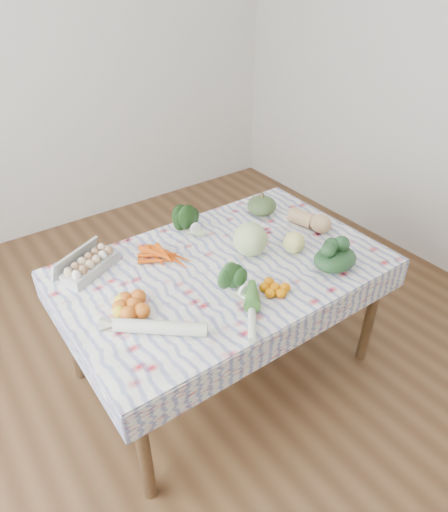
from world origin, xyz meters
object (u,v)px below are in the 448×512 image
(kabocha_squash, at_px, (262,205))
(egg_carton, at_px, (90,266))
(dining_table, at_px, (224,278))
(butternut_squash, at_px, (310,219))
(grapefruit, at_px, (294,242))
(cabbage, at_px, (250,239))

(kabocha_squash, bearing_deg, egg_carton, 178.16)
(egg_carton, bearing_deg, dining_table, -56.35)
(egg_carton, xyz_separation_m, butternut_squash, (1.21, -0.33, 0.02))
(dining_table, bearing_deg, grapefruit, -17.15)
(grapefruit, bearing_deg, cabbage, 148.79)
(dining_table, bearing_deg, cabbage, 2.06)
(egg_carton, relative_size, kabocha_squash, 1.74)
(kabocha_squash, distance_m, cabbage, 0.45)
(dining_table, relative_size, cabbage, 8.75)
(kabocha_squash, xyz_separation_m, cabbage, (-0.33, -0.30, 0.03))
(egg_carton, distance_m, butternut_squash, 1.26)
(kabocha_squash, bearing_deg, butternut_squash, -66.78)
(grapefruit, bearing_deg, dining_table, 162.85)
(dining_table, height_order, grapefruit, grapefruit)
(cabbage, bearing_deg, dining_table, -177.94)
(kabocha_squash, relative_size, cabbage, 0.98)
(cabbage, relative_size, grapefruit, 1.55)
(butternut_squash, bearing_deg, dining_table, 166.45)
(kabocha_squash, relative_size, butternut_squash, 0.70)
(egg_carton, xyz_separation_m, kabocha_squash, (1.09, -0.03, 0.02))
(butternut_squash, bearing_deg, kabocha_squash, 98.33)
(egg_carton, relative_size, cabbage, 1.70)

